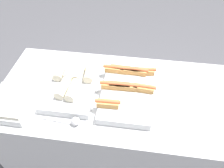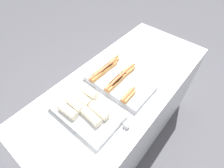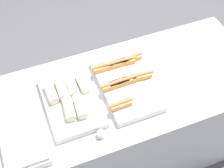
{
  "view_description": "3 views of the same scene",
  "coord_description": "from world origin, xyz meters",
  "px_view_note": "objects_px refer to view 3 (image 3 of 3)",
  "views": [
    {
      "loc": [
        0.01,
        -0.94,
        2.01
      ],
      "look_at": [
        -0.12,
        0.0,
        1.03
      ],
      "focal_mm": 35.0,
      "sensor_mm": 36.0,
      "label": 1
    },
    {
      "loc": [
        -0.77,
        -0.54,
        2.0
      ],
      "look_at": [
        -0.12,
        0.0,
        1.03
      ],
      "focal_mm": 28.0,
      "sensor_mm": 36.0,
      "label": 2
    },
    {
      "loc": [
        -0.54,
        -1.08,
        2.52
      ],
      "look_at": [
        -0.12,
        0.0,
        1.03
      ],
      "focal_mm": 50.0,
      "sensor_mm": 36.0,
      "label": 3
    }
  ],
  "objects_px": {
    "tray_wraps": "(71,100)",
    "serving_spoon_near": "(98,135)",
    "tray_hotdogs": "(125,82)",
    "tray_side_front": "(24,147)"
  },
  "relations": [
    {
      "from": "tray_hotdogs",
      "to": "tray_side_front",
      "type": "xyz_separation_m",
      "value": [
        -0.68,
        -0.21,
        -0.0
      ]
    },
    {
      "from": "tray_hotdogs",
      "to": "tray_wraps",
      "type": "bearing_deg",
      "value": -178.7
    },
    {
      "from": "tray_wraps",
      "to": "serving_spoon_near",
      "type": "height_order",
      "value": "tray_wraps"
    },
    {
      "from": "tray_hotdogs",
      "to": "tray_side_front",
      "type": "bearing_deg",
      "value": -162.49
    },
    {
      "from": "tray_hotdogs",
      "to": "tray_side_front",
      "type": "relative_size",
      "value": 1.87
    },
    {
      "from": "tray_wraps",
      "to": "tray_side_front",
      "type": "xyz_separation_m",
      "value": [
        -0.32,
        -0.21,
        -0.01
      ]
    },
    {
      "from": "tray_wraps",
      "to": "serving_spoon_near",
      "type": "relative_size",
      "value": 1.82
    },
    {
      "from": "tray_side_front",
      "to": "serving_spoon_near",
      "type": "bearing_deg",
      "value": -9.99
    },
    {
      "from": "tray_side_front",
      "to": "serving_spoon_near",
      "type": "relative_size",
      "value": 1.07
    },
    {
      "from": "tray_hotdogs",
      "to": "tray_wraps",
      "type": "height_order",
      "value": "tray_wraps"
    }
  ]
}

